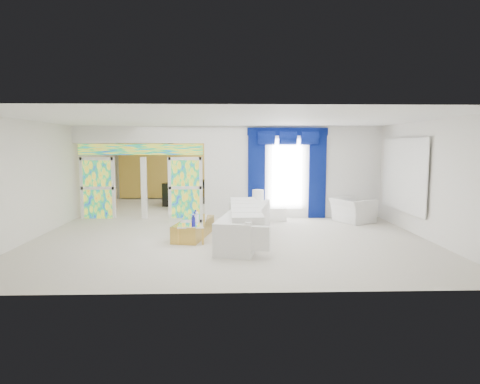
{
  "coord_description": "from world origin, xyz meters",
  "views": [
    {
      "loc": [
        -0.04,
        -12.38,
        2.36
      ],
      "look_at": [
        0.3,
        -1.2,
        1.1
      ],
      "focal_mm": 30.6,
      "sensor_mm": 36.0,
      "label": 1
    }
  ],
  "objects_px": {
    "white_sofa": "(246,225)",
    "console_table": "(267,214)",
    "grand_piano": "(186,193)",
    "coffee_table": "(194,229)",
    "armchair": "(353,210)"
  },
  "relations": [
    {
      "from": "white_sofa",
      "to": "coffee_table",
      "type": "relative_size",
      "value": 2.02
    },
    {
      "from": "coffee_table",
      "to": "grand_piano",
      "type": "bearing_deg",
      "value": 97.5
    },
    {
      "from": "coffee_table",
      "to": "console_table",
      "type": "xyz_separation_m",
      "value": [
        2.15,
        2.3,
        -0.01
      ]
    },
    {
      "from": "white_sofa",
      "to": "console_table",
      "type": "bearing_deg",
      "value": 84.55
    },
    {
      "from": "console_table",
      "to": "grand_piano",
      "type": "distance_m",
      "value": 4.79
    },
    {
      "from": "coffee_table",
      "to": "console_table",
      "type": "bearing_deg",
      "value": 46.98
    },
    {
      "from": "armchair",
      "to": "coffee_table",
      "type": "bearing_deg",
      "value": 85.59
    },
    {
      "from": "grand_piano",
      "to": "coffee_table",
      "type": "bearing_deg",
      "value": -69.87
    },
    {
      "from": "console_table",
      "to": "armchair",
      "type": "relative_size",
      "value": 1.05
    },
    {
      "from": "armchair",
      "to": "grand_piano",
      "type": "height_order",
      "value": "grand_piano"
    },
    {
      "from": "white_sofa",
      "to": "armchair",
      "type": "relative_size",
      "value": 3.38
    },
    {
      "from": "white_sofa",
      "to": "console_table",
      "type": "xyz_separation_m",
      "value": [
        0.8,
        2.6,
        -0.17
      ]
    },
    {
      "from": "white_sofa",
      "to": "grand_piano",
      "type": "xyz_separation_m",
      "value": [
        -2.15,
        6.37,
        0.09
      ]
    },
    {
      "from": "console_table",
      "to": "grand_piano",
      "type": "bearing_deg",
      "value": 128.06
    },
    {
      "from": "console_table",
      "to": "coffee_table",
      "type": "bearing_deg",
      "value": -133.02
    }
  ]
}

